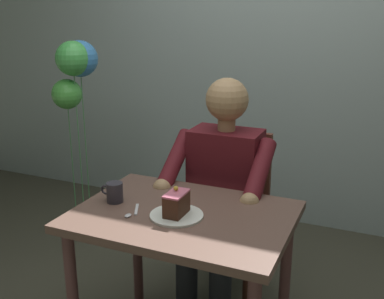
% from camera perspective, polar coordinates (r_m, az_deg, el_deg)
% --- Properties ---
extents(cafe_rear_panel, '(6.40, 0.12, 3.00)m').
position_cam_1_polar(cafe_rear_panel, '(3.38, 11.20, 15.94)').
color(cafe_rear_panel, '#A2B5B4').
rests_on(cafe_rear_panel, ground).
extents(dining_table, '(0.91, 0.66, 0.72)m').
position_cam_1_polar(dining_table, '(2.01, -1.09, -10.46)').
color(dining_table, brown).
rests_on(dining_table, ground).
extents(chair, '(0.42, 0.42, 0.90)m').
position_cam_1_polar(chair, '(2.59, 4.76, -6.92)').
color(chair, brown).
rests_on(chair, ground).
extents(seated_person, '(0.53, 0.58, 1.22)m').
position_cam_1_polar(seated_person, '(2.38, 3.48, -5.29)').
color(seated_person, '#5B161D').
rests_on(seated_person, ground).
extents(dessert_plate, '(0.22, 0.22, 0.01)m').
position_cam_1_polar(dessert_plate, '(1.93, -1.92, -8.12)').
color(dessert_plate, white).
rests_on(dessert_plate, dining_table).
extents(cake_slice, '(0.07, 0.12, 0.12)m').
position_cam_1_polar(cake_slice, '(1.91, -1.93, -6.66)').
color(cake_slice, '#402417').
rests_on(cake_slice, dessert_plate).
extents(coffee_cup, '(0.11, 0.07, 0.09)m').
position_cam_1_polar(coffee_cup, '(2.08, -9.57, -5.18)').
color(coffee_cup, '#2F2D35').
rests_on(coffee_cup, dining_table).
extents(dessert_spoon, '(0.06, 0.14, 0.01)m').
position_cam_1_polar(dessert_spoon, '(1.97, -7.42, -7.74)').
color(dessert_spoon, silver).
rests_on(dessert_spoon, dining_table).
extents(balloon_display, '(0.29, 0.28, 1.36)m').
position_cam_1_polar(balloon_display, '(3.04, -14.21, 7.83)').
color(balloon_display, '#B2C1C6').
rests_on(balloon_display, ground).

